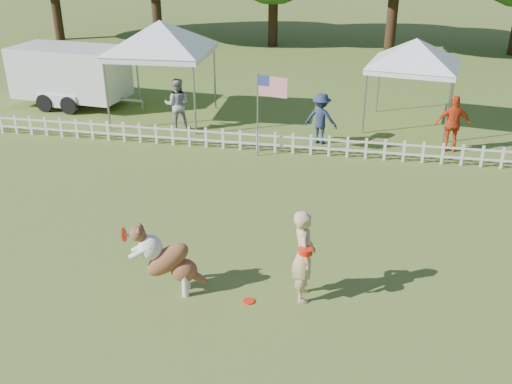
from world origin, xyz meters
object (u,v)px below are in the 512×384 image
(handler, at_px, (304,255))
(canopy_tent_right, at_px, (412,84))
(spectator_b, at_px, (321,119))
(flag_pole, at_px, (258,116))
(spectator_a, at_px, (177,104))
(dog, at_px, (169,260))
(canopy_tent_left, at_px, (163,72))
(frisbee_on_turf, at_px, (249,301))
(cargo_trailer, at_px, (71,76))
(spectator_c, at_px, (453,124))

(handler, height_order, canopy_tent_right, canopy_tent_right)
(canopy_tent_right, height_order, spectator_b, canopy_tent_right)
(flag_pole, distance_m, spectator_a, 3.37)
(handler, xyz_separation_m, canopy_tent_right, (2.12, 9.85, 0.52))
(dog, relative_size, canopy_tent_right, 0.49)
(canopy_tent_left, xyz_separation_m, spectator_a, (0.76, -0.98, -0.74))
(frisbee_on_turf, distance_m, flag_pole, 6.87)
(frisbee_on_turf, relative_size, canopy_tent_left, 0.06)
(flag_pole, bearing_deg, canopy_tent_left, 154.91)
(canopy_tent_left, distance_m, spectator_b, 5.44)
(cargo_trailer, relative_size, spectator_a, 2.95)
(dog, xyz_separation_m, canopy_tent_left, (-3.41, 9.37, 0.89))
(cargo_trailer, xyz_separation_m, spectator_b, (8.93, -2.19, -0.30))
(frisbee_on_turf, bearing_deg, flag_pole, 99.96)
(handler, relative_size, dog, 1.27)
(dog, relative_size, spectator_a, 0.81)
(canopy_tent_right, xyz_separation_m, flag_pole, (-4.16, -3.50, -0.19))
(handler, bearing_deg, canopy_tent_left, 20.13)
(spectator_c, bearing_deg, flag_pole, 11.07)
(canopy_tent_left, relative_size, spectator_c, 1.93)
(handler, bearing_deg, spectator_c, -34.26)
(handler, xyz_separation_m, flag_pole, (-2.04, 6.35, 0.33))
(cargo_trailer, relative_size, flag_pole, 2.06)
(frisbee_on_turf, relative_size, spectator_a, 0.12)
(spectator_b, distance_m, spectator_c, 3.65)
(flag_pole, bearing_deg, spectator_c, 26.99)
(spectator_b, bearing_deg, flag_pole, 53.21)
(dog, distance_m, frisbee_on_turf, 1.53)
(frisbee_on_turf, height_order, spectator_a, spectator_a)
(flag_pole, relative_size, spectator_c, 1.44)
(frisbee_on_turf, bearing_deg, dog, 179.25)
(cargo_trailer, bearing_deg, spectator_a, -16.48)
(flag_pole, xyz_separation_m, spectator_b, (1.59, 1.38, -0.41))
(frisbee_on_turf, xyz_separation_m, canopy_tent_left, (-4.79, 9.38, 1.53))
(spectator_a, bearing_deg, frisbee_on_turf, 103.41)
(flag_pole, bearing_deg, spectator_a, 160.45)
(canopy_tent_right, bearing_deg, cargo_trailer, -170.86)
(cargo_trailer, distance_m, flag_pole, 8.16)
(spectator_a, xyz_separation_m, spectator_c, (8.10, -0.32, -0.00))
(cargo_trailer, height_order, flag_pole, flag_pole)
(canopy_tent_left, relative_size, spectator_a, 1.92)
(spectator_a, bearing_deg, flag_pole, 136.47)
(canopy_tent_right, bearing_deg, frisbee_on_turf, -96.90)
(canopy_tent_left, height_order, spectator_a, canopy_tent_left)
(canopy_tent_left, height_order, cargo_trailer, canopy_tent_left)
(dog, xyz_separation_m, frisbee_on_turf, (1.39, -0.02, -0.64))
(handler, bearing_deg, canopy_tent_right, -24.01)
(dog, bearing_deg, spectator_c, 45.13)
(cargo_trailer, bearing_deg, canopy_tent_left, -7.18)
(handler, xyz_separation_m, cargo_trailer, (-9.38, 9.91, 0.22))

